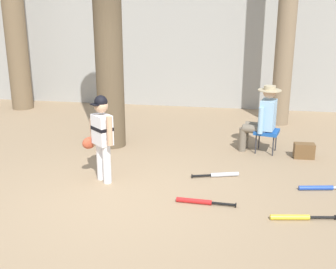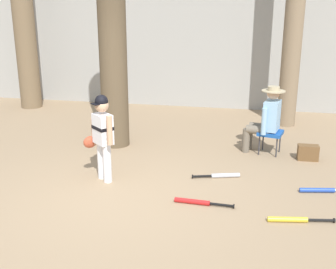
% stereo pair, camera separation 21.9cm
% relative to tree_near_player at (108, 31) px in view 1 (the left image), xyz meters
% --- Properties ---
extents(ground_plane, '(60.00, 60.00, 0.00)m').
position_rel_tree_near_player_xyz_m(ground_plane, '(0.77, -2.25, -2.09)').
color(ground_plane, '#937A5B').
extents(concrete_back_wall, '(18.00, 0.36, 2.91)m').
position_rel_tree_near_player_xyz_m(concrete_back_wall, '(0.77, 3.51, -0.63)').
color(concrete_back_wall, '#9E9E99').
rests_on(concrete_back_wall, ground).
extents(tree_near_player, '(0.73, 0.73, 4.89)m').
position_rel_tree_near_player_xyz_m(tree_near_player, '(0.00, 0.00, 0.00)').
color(tree_near_player, brown).
rests_on(tree_near_player, ground).
extents(tree_behind_spectator, '(0.62, 0.62, 4.43)m').
position_rel_tree_near_player_xyz_m(tree_behind_spectator, '(3.20, 2.07, -0.19)').
color(tree_behind_spectator, '#7F6B51').
rests_on(tree_behind_spectator, ground).
extents(young_ballplayer, '(0.58, 0.43, 1.31)m').
position_rel_tree_near_player_xyz_m(young_ballplayer, '(0.35, -1.64, -1.34)').
color(young_ballplayer, white).
rests_on(young_ballplayer, ground).
extents(folding_stool, '(0.48, 0.48, 0.41)m').
position_rel_tree_near_player_xyz_m(folding_stool, '(2.81, 0.08, -1.72)').
color(folding_stool, '#194C9E').
rests_on(folding_stool, ground).
extents(seated_spectator, '(0.68, 0.54, 1.20)m').
position_rel_tree_near_player_xyz_m(seated_spectator, '(2.71, 0.10, -1.45)').
color(seated_spectator, '#6B6051').
rests_on(seated_spectator, ground).
extents(handbag_beside_stool, '(0.35, 0.19, 0.26)m').
position_rel_tree_near_player_xyz_m(handbag_beside_stool, '(3.44, -0.12, -1.96)').
color(handbag_beside_stool, brown).
rests_on(handbag_beside_stool, ground).
extents(bat_blue_youth, '(0.81, 0.21, 0.07)m').
position_rel_tree_near_player_xyz_m(bat_blue_youth, '(3.50, -1.44, -2.05)').
color(bat_blue_youth, '#2347AD').
rests_on(bat_blue_youth, ground).
extents(bat_red_barrel, '(0.80, 0.10, 0.07)m').
position_rel_tree_near_player_xyz_m(bat_red_barrel, '(1.84, -2.16, -2.05)').
color(bat_red_barrel, red).
rests_on(bat_red_barrel, ground).
extents(bat_aluminum_silver, '(0.72, 0.27, 0.07)m').
position_rel_tree_near_player_xyz_m(bat_aluminum_silver, '(2.08, -1.19, -2.05)').
color(bat_aluminum_silver, '#B7BCC6').
rests_on(bat_aluminum_silver, ground).
extents(bat_yellow_trainer, '(0.81, 0.19, 0.07)m').
position_rel_tree_near_player_xyz_m(bat_yellow_trainer, '(3.04, -2.40, -2.05)').
color(bat_yellow_trainer, yellow).
rests_on(bat_yellow_trainer, ground).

